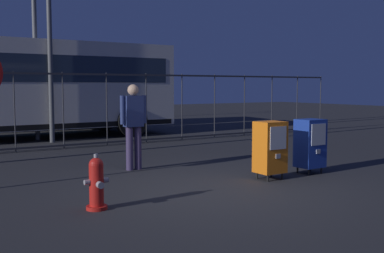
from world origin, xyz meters
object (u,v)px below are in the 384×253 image
fire_hydrant (96,183)px  pedestrian (133,122)px  bus_near (2,84)px  newspaper_box_secondary (310,143)px  newspaper_box_primary (270,147)px

fire_hydrant → pedestrian: 3.00m
fire_hydrant → bus_near: bearing=86.7°
pedestrian → bus_near: (-1.16, 6.69, 0.76)m
pedestrian → newspaper_box_secondary: bearing=-38.9°
pedestrian → bus_near: bus_near is taller
fire_hydrant → newspaper_box_primary: size_ratio=0.73×
newspaper_box_secondary → bus_near: 9.66m
newspaper_box_primary → newspaper_box_secondary: same height
newspaper_box_primary → bus_near: 9.32m
fire_hydrant → newspaper_box_secondary: size_ratio=0.73×
newspaper_box_primary → newspaper_box_secondary: size_ratio=1.00×
fire_hydrant → pedestrian: bearing=55.0°
newspaper_box_secondary → pedestrian: (-2.62, 2.12, 0.38)m
fire_hydrant → pedestrian: (1.69, 2.41, 0.60)m
fire_hydrant → bus_near: bus_near is taller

